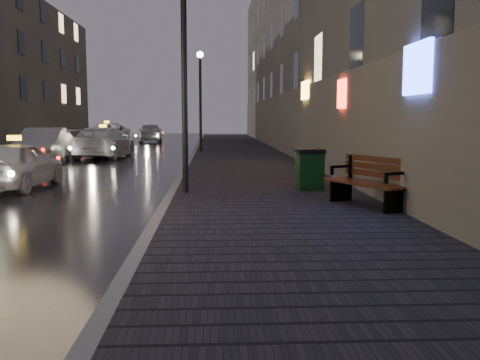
{
  "coord_description": "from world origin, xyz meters",
  "views": [
    {
      "loc": [
        2.52,
        -6.83,
        1.94
      ],
      "look_at": [
        2.99,
        2.5,
        0.85
      ],
      "focal_mm": 40.0,
      "sensor_mm": 36.0,
      "label": 1
    }
  ],
  "objects_px": {
    "bench": "(370,181)",
    "taxi_mid": "(103,143)",
    "taxi_near": "(16,165)",
    "car_left_mid": "(44,145)",
    "lamp_near": "(184,51)",
    "taxi_far": "(107,134)",
    "trash_bin": "(309,169)",
    "car_far": "(150,133)",
    "lamp_far": "(200,88)"
  },
  "relations": [
    {
      "from": "bench",
      "to": "taxi_mid",
      "type": "distance_m",
      "value": 17.75
    },
    {
      "from": "taxi_near",
      "to": "car_left_mid",
      "type": "height_order",
      "value": "car_left_mid"
    },
    {
      "from": "lamp_near",
      "to": "taxi_far",
      "type": "relative_size",
      "value": 0.92
    },
    {
      "from": "trash_bin",
      "to": "taxi_far",
      "type": "bearing_deg",
      "value": 108.74
    },
    {
      "from": "taxi_near",
      "to": "bench",
      "type": "bearing_deg",
      "value": 157.48
    },
    {
      "from": "car_far",
      "to": "car_left_mid",
      "type": "bearing_deg",
      "value": 76.07
    },
    {
      "from": "bench",
      "to": "trash_bin",
      "type": "xyz_separation_m",
      "value": [
        -0.77,
        2.61,
        0.01
      ]
    },
    {
      "from": "lamp_near",
      "to": "bench",
      "type": "relative_size",
      "value": 2.54
    },
    {
      "from": "taxi_near",
      "to": "taxi_far",
      "type": "distance_m",
      "value": 22.96
    },
    {
      "from": "lamp_far",
      "to": "trash_bin",
      "type": "relative_size",
      "value": 5.17
    },
    {
      "from": "lamp_near",
      "to": "car_far",
      "type": "distance_m",
      "value": 29.88
    },
    {
      "from": "lamp_far",
      "to": "taxi_mid",
      "type": "relative_size",
      "value": 1.03
    },
    {
      "from": "lamp_near",
      "to": "bench",
      "type": "height_order",
      "value": "lamp_near"
    },
    {
      "from": "bench",
      "to": "trash_bin",
      "type": "distance_m",
      "value": 2.72
    },
    {
      "from": "bench",
      "to": "car_left_mid",
      "type": "xyz_separation_m",
      "value": [
        -10.51,
        12.97,
        0.1
      ]
    },
    {
      "from": "lamp_far",
      "to": "taxi_far",
      "type": "xyz_separation_m",
      "value": [
        -6.72,
        8.86,
        -2.7
      ]
    },
    {
      "from": "bench",
      "to": "car_far",
      "type": "relative_size",
      "value": 0.47
    },
    {
      "from": "lamp_far",
      "to": "taxi_mid",
      "type": "distance_m",
      "value": 6.0
    },
    {
      "from": "car_far",
      "to": "lamp_far",
      "type": "bearing_deg",
      "value": 100.97
    },
    {
      "from": "lamp_far",
      "to": "trash_bin",
      "type": "bearing_deg",
      "value": -78.84
    },
    {
      "from": "lamp_near",
      "to": "taxi_mid",
      "type": "bearing_deg",
      "value": 109.16
    },
    {
      "from": "lamp_far",
      "to": "car_left_mid",
      "type": "distance_m",
      "value": 8.91
    },
    {
      "from": "car_left_mid",
      "to": "car_far",
      "type": "relative_size",
      "value": 1.03
    },
    {
      "from": "taxi_mid",
      "to": "taxi_far",
      "type": "xyz_separation_m",
      "value": [
        -2.07,
        11.49,
        0.05
      ]
    },
    {
      "from": "lamp_near",
      "to": "taxi_mid",
      "type": "xyz_separation_m",
      "value": [
        -4.65,
        13.37,
        -2.75
      ]
    },
    {
      "from": "taxi_near",
      "to": "taxi_far",
      "type": "relative_size",
      "value": 0.68
    },
    {
      "from": "taxi_near",
      "to": "car_far",
      "type": "relative_size",
      "value": 0.87
    },
    {
      "from": "lamp_near",
      "to": "car_far",
      "type": "relative_size",
      "value": 1.19
    },
    {
      "from": "bench",
      "to": "car_left_mid",
      "type": "distance_m",
      "value": 16.7
    },
    {
      "from": "bench",
      "to": "car_far",
      "type": "xyz_separation_m",
      "value": [
        -8.1,
        31.67,
        0.1
      ]
    },
    {
      "from": "lamp_far",
      "to": "taxi_near",
      "type": "relative_size",
      "value": 1.36
    },
    {
      "from": "taxi_near",
      "to": "taxi_far",
      "type": "height_order",
      "value": "taxi_far"
    },
    {
      "from": "car_left_mid",
      "to": "lamp_far",
      "type": "bearing_deg",
      "value": 34.64
    },
    {
      "from": "bench",
      "to": "trash_bin",
      "type": "height_order",
      "value": "trash_bin"
    },
    {
      "from": "car_left_mid",
      "to": "car_far",
      "type": "distance_m",
      "value": 18.85
    },
    {
      "from": "taxi_far",
      "to": "car_far",
      "type": "xyz_separation_m",
      "value": [
        2.47,
        4.6,
        -0.03
      ]
    },
    {
      "from": "lamp_near",
      "to": "trash_bin",
      "type": "bearing_deg",
      "value": 7.22
    },
    {
      "from": "car_far",
      "to": "lamp_near",
      "type": "bearing_deg",
      "value": 91.64
    },
    {
      "from": "lamp_far",
      "to": "car_far",
      "type": "distance_m",
      "value": 14.37
    },
    {
      "from": "lamp_far",
      "to": "bench",
      "type": "relative_size",
      "value": 2.54
    },
    {
      "from": "bench",
      "to": "taxi_far",
      "type": "xyz_separation_m",
      "value": [
        -10.57,
        27.07,
        0.14
      ]
    },
    {
      "from": "car_left_mid",
      "to": "taxi_far",
      "type": "bearing_deg",
      "value": 86.66
    },
    {
      "from": "lamp_near",
      "to": "taxi_mid",
      "type": "distance_m",
      "value": 14.42
    },
    {
      "from": "taxi_near",
      "to": "taxi_far",
      "type": "xyz_separation_m",
      "value": [
        -1.99,
        22.87,
        0.13
      ]
    },
    {
      "from": "taxi_mid",
      "to": "lamp_near",
      "type": "bearing_deg",
      "value": 114.16
    },
    {
      "from": "lamp_far",
      "to": "bench",
      "type": "distance_m",
      "value": 18.83
    },
    {
      "from": "taxi_mid",
      "to": "trash_bin",
      "type": "bearing_deg",
      "value": 125.75
    },
    {
      "from": "taxi_mid",
      "to": "taxi_far",
      "type": "bearing_deg",
      "value": -74.78
    },
    {
      "from": "lamp_far",
      "to": "car_far",
      "type": "bearing_deg",
      "value": 107.54
    },
    {
      "from": "trash_bin",
      "to": "taxi_mid",
      "type": "bearing_deg",
      "value": 117.67
    }
  ]
}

